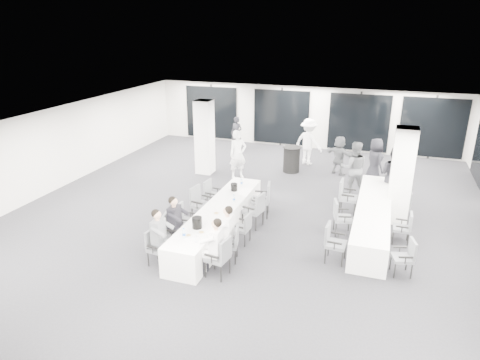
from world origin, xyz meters
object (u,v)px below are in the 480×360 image
object	(u,v)px
chair_main_right_far	(264,198)
banquet_table_main	(219,221)
chair_side_right_mid	(405,226)
standing_guest_h	(394,172)
standing_guest_e	(375,159)
chair_main_right_fourth	(256,208)
chair_main_right_mid	(244,226)
standing_guest_d	(405,149)
chair_side_left_near	(333,240)
chair_side_left_mid	(340,215)
chair_side_right_near	(406,255)
ice_bucket_far	(234,187)
banquet_table_side	(372,218)
standing_guest_a	(238,151)
chair_main_left_near	(156,245)
ice_bucket_near	(197,223)
standing_guest_b	(354,165)
chair_side_right_far	(404,204)
chair_side_left_far	(346,195)
chair_main_left_second	(171,229)
chair_main_left_fourth	(200,202)
standing_guest_f	(339,153)
chair_main_right_second	(232,242)
standing_guest_g	(237,131)
standing_guest_c	(309,139)
chair_main_left_mid	(184,218)
chair_main_left_far	(212,193)
chair_main_right_near	(221,255)
cocktail_table	(292,159)

from	to	relation	value
chair_main_right_far	banquet_table_main	bearing A→B (deg)	138.87
chair_side_right_mid	standing_guest_h	world-z (taller)	standing_guest_h
standing_guest_e	chair_main_right_fourth	bearing A→B (deg)	115.24
chair_main_right_mid	standing_guest_d	xyz separation A→B (m)	(4.03, 7.56, 0.42)
banquet_table_main	chair_side_left_near	distance (m)	3.17
chair_main_right_far	chair_side_left_mid	xyz separation A→B (m)	(2.29, -0.43, -0.04)
chair_side_right_near	ice_bucket_far	distance (m)	5.20
banquet_table_side	chair_side_right_mid	world-z (taller)	chair_side_right_mid
banquet_table_side	standing_guest_a	world-z (taller)	standing_guest_a
chair_main_right_fourth	chair_main_right_far	bearing A→B (deg)	10.75
banquet_table_main	chair_main_left_near	bearing A→B (deg)	-112.98
chair_main_right_far	ice_bucket_near	distance (m)	2.91
chair_main_right_far	chair_side_left_near	xyz separation A→B (m)	(2.29, -1.94, -0.04)
chair_side_right_mid	standing_guest_b	distance (m)	3.59
chair_side_right_far	chair_side_left_far	bearing A→B (deg)	87.01
standing_guest_h	chair_side_right_mid	bearing A→B (deg)	138.20
chair_main_left_second	chair_main_left_fourth	size ratio (longest dim) A/B	0.94
chair_side_right_near	standing_guest_f	size ratio (longest dim) A/B	0.52
chair_main_right_second	standing_guest_g	xyz separation A→B (m)	(-3.15, 9.27, 0.35)
banquet_table_side	standing_guest_h	distance (m)	2.34
standing_guest_c	chair_main_right_second	bearing A→B (deg)	110.47
banquet_table_side	chair_main_right_mid	size ratio (longest dim) A/B	5.80
chair_main_left_mid	standing_guest_c	xyz separation A→B (m)	(1.98, 7.42, 0.54)
chair_main_left_far	chair_main_right_near	world-z (taller)	chair_main_right_near
banquet_table_side	cocktail_table	size ratio (longest dim) A/B	5.00
standing_guest_e	chair_main_right_near	bearing A→B (deg)	125.72
banquet_table_main	chair_main_right_far	size ratio (longest dim) A/B	4.79
cocktail_table	standing_guest_b	world-z (taller)	standing_guest_b
banquet_table_main	chair_main_right_far	distance (m)	1.73
standing_guest_e	ice_bucket_near	world-z (taller)	standing_guest_e
chair_main_right_near	chair_main_left_far	bearing A→B (deg)	33.88
chair_main_right_far	standing_guest_h	world-z (taller)	standing_guest_h
banquet_table_side	cocktail_table	world-z (taller)	cocktail_table
chair_side_left_near	standing_guest_b	world-z (taller)	standing_guest_b
standing_guest_b	cocktail_table	bearing A→B (deg)	-42.56
chair_main_left_second	standing_guest_c	xyz separation A→B (m)	(1.98, 8.13, 0.52)
chair_side_right_far	standing_guest_g	world-z (taller)	standing_guest_g
chair_main_left_far	standing_guest_a	bearing A→B (deg)	-171.61
chair_main_right_second	cocktail_table	bearing A→B (deg)	-12.59
chair_main_left_far	chair_main_right_far	size ratio (longest dim) A/B	0.88
chair_main_right_second	ice_bucket_far	size ratio (longest dim) A/B	3.89
banquet_table_main	chair_side_right_mid	distance (m)	4.91
banquet_table_side	chair_main_right_mid	xyz separation A→B (m)	(-3.14, -1.90, 0.12)
chair_main_left_second	chair_side_left_mid	world-z (taller)	chair_side_left_mid
cocktail_table	standing_guest_d	world-z (taller)	standing_guest_d
chair_main_left_second	standing_guest_f	distance (m)	8.00
chair_main_right_second	ice_bucket_near	size ratio (longest dim) A/B	3.17
banquet_table_side	chair_main_right_far	distance (m)	3.13
cocktail_table	standing_guest_a	world-z (taller)	standing_guest_a
standing_guest_b	standing_guest_g	bearing A→B (deg)	-44.92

